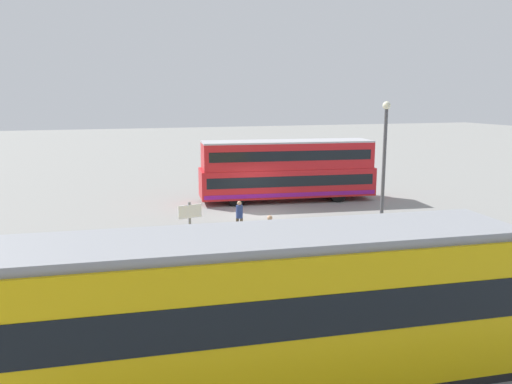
% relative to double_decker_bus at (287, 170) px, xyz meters
% --- Properties ---
extents(ground_plane, '(160.00, 160.00, 0.00)m').
position_rel_double_decker_bus_xyz_m(ground_plane, '(2.73, 2.94, -1.93)').
color(ground_plane, gray).
extents(double_decker_bus, '(11.10, 3.84, 3.77)m').
position_rel_double_decker_bus_xyz_m(double_decker_bus, '(0.00, 0.00, 0.00)').
color(double_decker_bus, red).
rests_on(double_decker_bus, ground).
extents(tram_yellow, '(12.76, 3.55, 3.56)m').
position_rel_double_decker_bus_xyz_m(tram_yellow, '(8.37, 19.36, -0.08)').
color(tram_yellow, '#E5B70C').
rests_on(tram_yellow, ground).
extents(pedestrian_near_railing, '(0.45, 0.45, 1.61)m').
position_rel_double_decker_bus_xyz_m(pedestrian_near_railing, '(5.02, 6.80, -1.01)').
color(pedestrian_near_railing, '#4C3F2D').
rests_on(pedestrian_near_railing, ground).
extents(pedestrian_crossing, '(0.45, 0.45, 1.69)m').
position_rel_double_decker_bus_xyz_m(pedestrian_crossing, '(4.72, 10.34, -0.96)').
color(pedestrian_crossing, '#33384C').
rests_on(pedestrian_crossing, ground).
extents(pedestrian_railing, '(9.25, 0.82, 1.08)m').
position_rel_double_decker_bus_xyz_m(pedestrian_railing, '(4.29, 9.87, -1.18)').
color(pedestrian_railing, gray).
rests_on(pedestrian_railing, ground).
extents(info_sign, '(0.93, 0.24, 2.54)m').
position_rel_double_decker_bus_xyz_m(info_sign, '(8.09, 10.78, -0.21)').
color(info_sign, slate).
rests_on(info_sign, ground).
extents(street_lamp, '(0.36, 0.36, 6.26)m').
position_rel_double_decker_bus_xyz_m(street_lamp, '(-0.97, 9.58, 1.77)').
color(street_lamp, '#4C4C51').
rests_on(street_lamp, ground).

